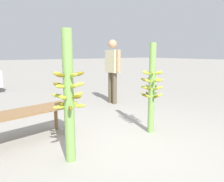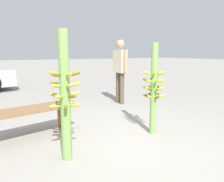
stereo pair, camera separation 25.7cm
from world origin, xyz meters
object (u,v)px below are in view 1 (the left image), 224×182
vendor_person (113,66)px  market_bench (22,115)px  banana_stalk_left (69,96)px  banana_stalk_center (152,88)px

vendor_person → market_bench: 2.95m
banana_stalk_left → banana_stalk_center: banana_stalk_left is taller
banana_stalk_center → market_bench: bearing=156.2°
banana_stalk_left → vendor_person: (2.26, 2.23, 0.17)m
banana_stalk_center → banana_stalk_left: bearing=-175.6°
banana_stalk_center → market_bench: size_ratio=0.91×
banana_stalk_left → banana_stalk_center: bearing=4.4°
banana_stalk_center → vendor_person: size_ratio=0.90×
banana_stalk_left → banana_stalk_center: 1.53m
market_bench → banana_stalk_center: bearing=-33.2°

